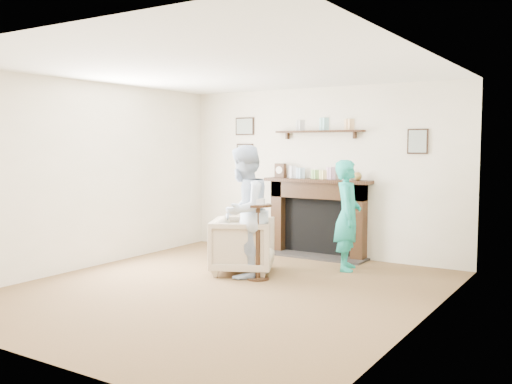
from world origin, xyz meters
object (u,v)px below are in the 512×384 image
armchair (243,273)px  pedestal_table (258,226)px  man (244,277)px  woman (347,270)px

armchair → pedestal_table: size_ratio=0.73×
armchair → pedestal_table: (0.36, -0.21, 0.66)m
man → woman: 1.42m
armchair → woman: 1.39m
man → woman: man is taller
woman → pedestal_table: (-0.71, -1.10, 0.66)m
armchair → woman: size_ratio=0.54×
armchair → man: size_ratio=0.48×
woman → pedestal_table: bearing=128.1°
armchair → man: man is taller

